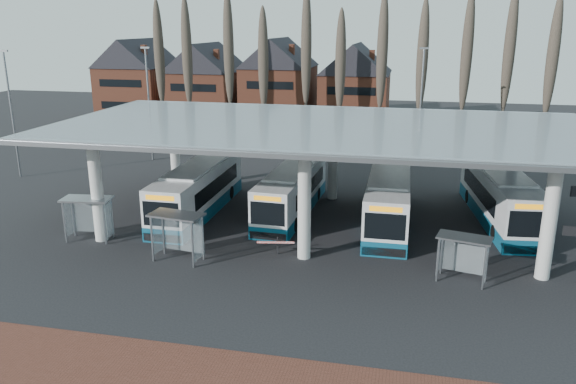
% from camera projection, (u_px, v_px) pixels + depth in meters
% --- Properties ---
extents(ground, '(140.00, 140.00, 0.00)m').
position_uv_depth(ground, '(295.00, 277.00, 27.92)').
color(ground, black).
rests_on(ground, ground).
extents(station_canopy, '(32.00, 16.00, 6.34)m').
position_uv_depth(station_canopy, '(322.00, 135.00, 33.78)').
color(station_canopy, silver).
rests_on(station_canopy, ground).
extents(poplar_row, '(45.10, 1.10, 14.50)m').
position_uv_depth(poplar_row, '(361.00, 59.00, 56.30)').
color(poplar_row, '#473D33').
rests_on(poplar_row, ground).
extents(townhouse_row, '(36.80, 10.30, 12.25)m').
position_uv_depth(townhouse_row, '(243.00, 75.00, 70.62)').
color(townhouse_row, brown).
rests_on(townhouse_row, ground).
extents(lamp_post_a, '(0.80, 0.16, 10.17)m').
position_uv_depth(lamp_post_a, '(149.00, 102.00, 50.65)').
color(lamp_post_a, slate).
rests_on(lamp_post_a, ground).
extents(lamp_post_b, '(0.80, 0.16, 10.17)m').
position_uv_depth(lamp_post_b, '(421.00, 104.00, 49.51)').
color(lamp_post_b, slate).
rests_on(lamp_post_b, ground).
extents(lamp_post_d, '(0.80, 0.16, 10.17)m').
position_uv_depth(lamp_post_d, '(12.00, 112.00, 44.79)').
color(lamp_post_d, slate).
rests_on(lamp_post_d, ground).
extents(bus_0, '(2.52, 11.59, 3.22)m').
position_uv_depth(bus_0, '(198.00, 190.00, 37.19)').
color(bus_0, silver).
rests_on(bus_0, ground).
extents(bus_1, '(2.88, 11.07, 3.05)m').
position_uv_depth(bus_1, '(292.00, 191.00, 37.19)').
color(bus_1, silver).
rests_on(bus_1, ground).
extents(bus_2, '(2.59, 11.67, 3.24)m').
position_uv_depth(bus_2, '(389.00, 199.00, 35.26)').
color(bus_2, silver).
rests_on(bus_2, ground).
extents(bus_3, '(3.90, 12.03, 3.28)m').
position_uv_depth(bus_3, '(500.00, 197.00, 35.69)').
color(bus_3, silver).
rests_on(bus_3, ground).
extents(shelter_0, '(2.90, 1.70, 2.55)m').
position_uv_depth(shelter_0, '(89.00, 209.00, 32.30)').
color(shelter_0, gray).
rests_on(shelter_0, ground).
extents(shelter_1, '(2.96, 1.76, 2.60)m').
position_uv_depth(shelter_1, '(178.00, 226.00, 29.48)').
color(shelter_1, gray).
rests_on(shelter_1, ground).
extents(shelter_2, '(2.73, 1.80, 2.33)m').
position_uv_depth(shelter_2, '(464.00, 248.00, 27.07)').
color(shelter_2, gray).
rests_on(shelter_2, ground).
extents(barrier, '(1.99, 0.72, 1.00)m').
position_uv_depth(barrier, '(276.00, 243.00, 30.14)').
color(barrier, black).
rests_on(barrier, ground).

